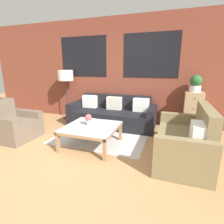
% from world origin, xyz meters
% --- Properties ---
extents(ground_plane, '(16.00, 16.00, 0.00)m').
position_xyz_m(ground_plane, '(0.00, 0.00, 0.00)').
color(ground_plane, '#AD7F51').
extents(wall_back_brick, '(8.40, 0.09, 2.80)m').
position_xyz_m(wall_back_brick, '(0.00, 2.44, 1.41)').
color(wall_back_brick, brown).
rests_on(wall_back_brick, ground_plane).
extents(rug, '(1.98, 1.68, 0.00)m').
position_xyz_m(rug, '(0.11, 1.20, 0.00)').
color(rug, '#BCB7B2').
rests_on(rug, ground_plane).
extents(couch_dark, '(2.24, 0.88, 0.78)m').
position_xyz_m(couch_dark, '(0.08, 1.95, 0.28)').
color(couch_dark, black).
rests_on(couch_dark, ground_plane).
extents(settee_vintage, '(0.80, 1.48, 0.92)m').
position_xyz_m(settee_vintage, '(1.81, 0.64, 0.31)').
color(settee_vintage, olive).
rests_on(settee_vintage, ground_plane).
extents(armchair_corner, '(0.80, 0.81, 0.84)m').
position_xyz_m(armchair_corner, '(-1.63, 0.41, 0.28)').
color(armchair_corner, '#6B5B4C').
rests_on(armchair_corner, ground_plane).
extents(coffee_table, '(0.99, 0.99, 0.41)m').
position_xyz_m(coffee_table, '(0.11, 0.61, 0.36)').
color(coffee_table, silver).
rests_on(coffee_table, ground_plane).
extents(floor_lamp, '(0.44, 0.44, 1.43)m').
position_xyz_m(floor_lamp, '(-1.40, 2.10, 1.24)').
color(floor_lamp, '#2D2D2D').
rests_on(floor_lamp, ground_plane).
extents(drawer_cabinet, '(0.41, 0.39, 0.95)m').
position_xyz_m(drawer_cabinet, '(2.04, 2.18, 0.48)').
color(drawer_cabinet, tan).
rests_on(drawer_cabinet, ground_plane).
extents(potted_plant, '(0.26, 0.26, 0.39)m').
position_xyz_m(potted_plant, '(2.04, 2.18, 1.15)').
color(potted_plant, silver).
rests_on(potted_plant, drawer_cabinet).
extents(flower_vase, '(0.13, 0.13, 0.22)m').
position_xyz_m(flower_vase, '(0.04, 0.64, 0.54)').
color(flower_vase, '#ADBCC6').
rests_on(flower_vase, coffee_table).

